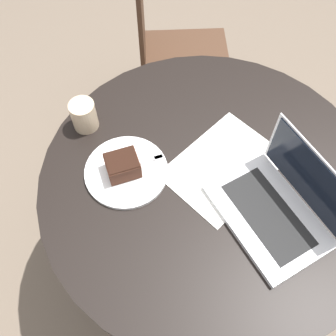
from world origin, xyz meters
The scene contains 9 objects.
ground_plane centered at (0.00, 0.00, 0.00)m, with size 12.00×12.00×0.00m, color #6B5B4C.
dining_table centered at (0.00, 0.00, 0.62)m, with size 1.03×1.03×0.76m.
chair centered at (0.63, 0.56, 0.47)m, with size 0.59×0.59×0.93m.
paper_document centered at (0.06, -0.02, 0.77)m, with size 0.38×0.31×0.00m.
plate centered at (-0.13, 0.22, 0.77)m, with size 0.25×0.25×0.01m.
cake_slice centered at (-0.13, 0.22, 0.81)m, with size 0.13×0.12×0.06m.
fork centered at (-0.08, 0.20, 0.78)m, with size 0.15×0.12×0.00m.
coffee_glass centered at (-0.06, 0.44, 0.81)m, with size 0.08×0.08×0.10m.
laptop centered at (0.00, -0.21, 0.80)m, with size 0.36×0.41×0.21m.
Camera 1 is at (-0.56, -0.22, 1.80)m, focal length 42.00 mm.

